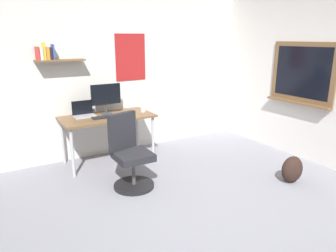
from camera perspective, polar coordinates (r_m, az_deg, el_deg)
name	(u,v)px	position (r m, az deg, el deg)	size (l,w,h in m)	color
ground_plane	(203,217)	(3.52, 6.43, -16.21)	(5.20, 5.20, 0.00)	gray
wall_back	(113,73)	(5.17, -10.02, 9.40)	(5.00, 0.30, 2.60)	silver
desk	(108,121)	(4.80, -10.96, 0.99)	(1.37, 0.68, 0.73)	brown
office_chair	(130,156)	(4.02, -6.95, -5.45)	(0.52, 0.54, 0.95)	black
laptop	(84,113)	(4.83, -15.11, 2.35)	(0.31, 0.21, 0.23)	#ADAFB5
monitor_primary	(106,97)	(4.84, -11.24, 5.24)	(0.46, 0.17, 0.46)	#38383D
keyboard	(105,117)	(4.68, -11.43, 1.62)	(0.37, 0.13, 0.02)	black
computer_mouse	(123,114)	(4.78, -8.28, 2.14)	(0.10, 0.06, 0.03)	#262628
coffee_mug	(143,109)	(4.96, -4.56, 3.12)	(0.08, 0.08, 0.09)	silver
backpack	(292,169)	(4.48, 21.68, -7.36)	(0.32, 0.22, 0.36)	black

